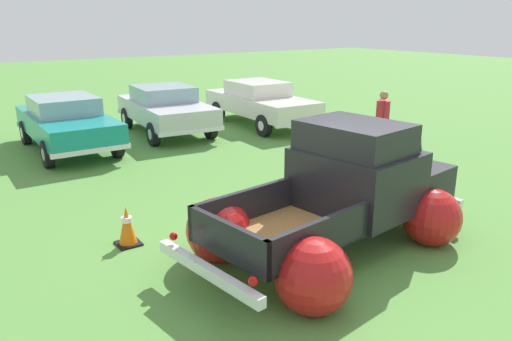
% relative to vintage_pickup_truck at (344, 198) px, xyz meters
% --- Properties ---
extents(ground_plane, '(80.00, 80.00, 0.00)m').
position_rel_vintage_pickup_truck_xyz_m(ground_plane, '(-0.38, -0.05, -0.76)').
color(ground_plane, '#548C3D').
extents(vintage_pickup_truck, '(4.83, 3.25, 1.96)m').
position_rel_vintage_pickup_truck_xyz_m(vintage_pickup_truck, '(0.00, 0.00, 0.00)').
color(vintage_pickup_truck, black).
rests_on(vintage_pickup_truck, ground).
extents(show_car_0, '(1.90, 4.39, 1.43)m').
position_rel_vintage_pickup_truck_xyz_m(show_car_0, '(-2.03, 8.41, 0.03)').
color(show_car_0, black).
rests_on(show_car_0, ground).
extents(show_car_1, '(2.24, 4.33, 1.43)m').
position_rel_vintage_pickup_truck_xyz_m(show_car_1, '(1.02, 8.88, 0.03)').
color(show_car_1, black).
rests_on(show_car_1, ground).
extents(show_car_2, '(1.96, 4.59, 1.43)m').
position_rel_vintage_pickup_truck_xyz_m(show_car_2, '(4.10, 8.27, 0.03)').
color(show_car_2, black).
rests_on(show_car_2, ground).
extents(spectator_0, '(0.46, 0.51, 1.66)m').
position_rel_vintage_pickup_truck_xyz_m(spectator_0, '(4.53, 3.37, 0.19)').
color(spectator_0, black).
rests_on(spectator_0, ground).
extents(lane_cone_0, '(0.36, 0.36, 0.63)m').
position_rel_vintage_pickup_truck_xyz_m(lane_cone_0, '(-2.81, 1.85, -0.45)').
color(lane_cone_0, black).
rests_on(lane_cone_0, ground).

